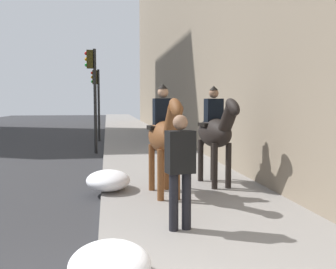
{
  "coord_description": "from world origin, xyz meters",
  "views": [
    {
      "loc": [
        -3.15,
        -0.14,
        2.0
      ],
      "look_at": [
        4.0,
        -1.27,
        1.4
      ],
      "focal_mm": 41.52,
      "sensor_mm": 36.0,
      "label": 1
    }
  ],
  "objects_px": {
    "pedestrian_greeting": "(180,164)",
    "traffic_light_far_curb": "(97,93)",
    "mounted_horse_near": "(164,135)",
    "traffic_light_near_curb": "(93,84)",
    "mounted_horse_far": "(216,131)"
  },
  "relations": [
    {
      "from": "mounted_horse_near",
      "to": "traffic_light_near_curb",
      "type": "xyz_separation_m",
      "value": [
        7.79,
        1.66,
        1.36
      ]
    },
    {
      "from": "pedestrian_greeting",
      "to": "mounted_horse_far",
      "type": "bearing_deg",
      "value": -34.47
    },
    {
      "from": "mounted_horse_far",
      "to": "traffic_light_near_curb",
      "type": "height_order",
      "value": "traffic_light_near_curb"
    },
    {
      "from": "mounted_horse_near",
      "to": "pedestrian_greeting",
      "type": "relative_size",
      "value": 1.32
    },
    {
      "from": "mounted_horse_near",
      "to": "mounted_horse_far",
      "type": "relative_size",
      "value": 1.0
    },
    {
      "from": "mounted_horse_near",
      "to": "mounted_horse_far",
      "type": "height_order",
      "value": "mounted_horse_far"
    },
    {
      "from": "mounted_horse_near",
      "to": "traffic_light_far_curb",
      "type": "distance_m",
      "value": 12.77
    },
    {
      "from": "traffic_light_near_curb",
      "to": "pedestrian_greeting",
      "type": "bearing_deg",
      "value": -170.97
    },
    {
      "from": "mounted_horse_far",
      "to": "traffic_light_far_curb",
      "type": "height_order",
      "value": "traffic_light_far_curb"
    },
    {
      "from": "traffic_light_near_curb",
      "to": "traffic_light_far_curb",
      "type": "relative_size",
      "value": 1.1
    },
    {
      "from": "traffic_light_near_curb",
      "to": "traffic_light_far_curb",
      "type": "distance_m",
      "value": 4.83
    },
    {
      "from": "pedestrian_greeting",
      "to": "traffic_light_far_curb",
      "type": "xyz_separation_m",
      "value": [
        14.76,
        1.55,
        1.38
      ]
    },
    {
      "from": "pedestrian_greeting",
      "to": "traffic_light_far_curb",
      "type": "height_order",
      "value": "traffic_light_far_curb"
    },
    {
      "from": "pedestrian_greeting",
      "to": "traffic_light_far_curb",
      "type": "relative_size",
      "value": 0.46
    },
    {
      "from": "traffic_light_far_curb",
      "to": "mounted_horse_near",
      "type": "bearing_deg",
      "value": -172.64
    }
  ]
}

